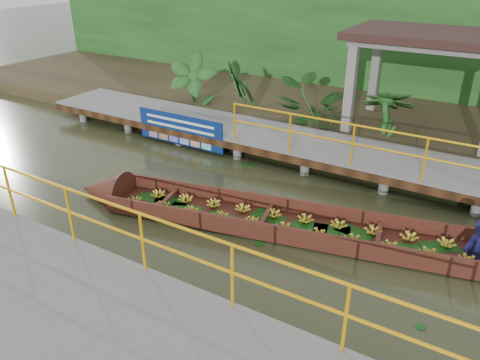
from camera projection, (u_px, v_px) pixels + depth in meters
The scene contains 9 objects.
ground at pixel (213, 209), 10.30m from camera, with size 80.00×80.00×0.00m, color #2D3018.
land_strip at pixel (335, 110), 15.98m from camera, with size 30.00×8.00×0.45m, color #2F2417.
far_dock at pixel (283, 140), 12.72m from camera, with size 16.00×2.06×1.66m.
near_dock at pixel (103, 337), 6.47m from camera, with size 18.00×2.40×1.73m.
pavilion at pixel (434, 46), 12.53m from camera, with size 4.40×3.00×3.00m.
foliage_backdrop at pixel (364, 45), 17.13m from camera, with size 30.00×0.80×4.00m, color #194114.
vendor_boat at pixel (333, 229), 9.16m from camera, with size 11.07×3.36×2.16m.
blue_banner at pixel (180, 130), 13.24m from camera, with size 2.89×0.04×0.90m.
tropical_plants at pixel (378, 107), 12.92m from camera, with size 14.26×1.26×1.58m.
Camera 1 is at (5.12, -7.39, 5.11)m, focal length 35.00 mm.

